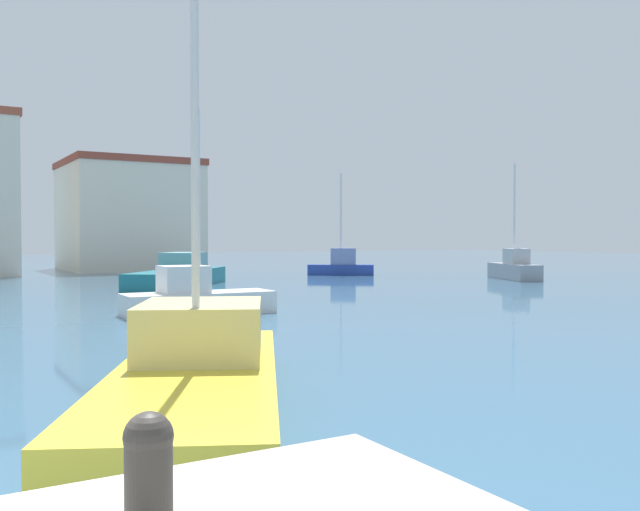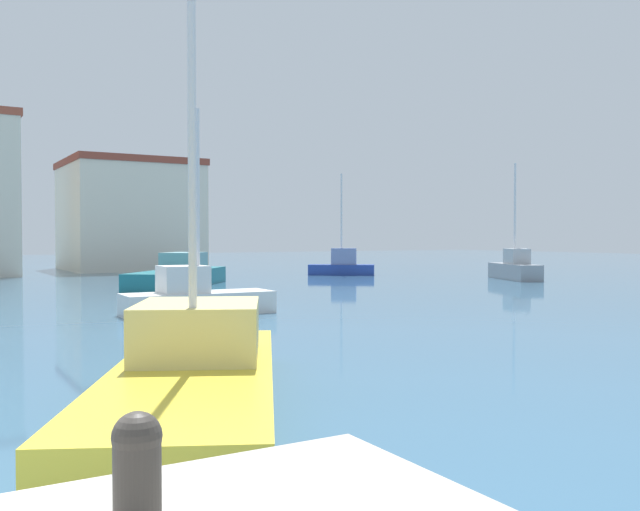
{
  "view_description": "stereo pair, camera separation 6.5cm",
  "coord_description": "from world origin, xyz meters",
  "px_view_note": "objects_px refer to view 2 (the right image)",
  "views": [
    {
      "loc": [
        0.2,
        -4.92,
        2.5
      ],
      "look_at": [
        15.85,
        21.52,
        1.69
      ],
      "focal_mm": 38.72,
      "sensor_mm": 36.0,
      "label": 1
    },
    {
      "loc": [
        0.25,
        -4.95,
        2.5
      ],
      "look_at": [
        15.85,
        21.52,
        1.69
      ],
      "focal_mm": 38.72,
      "sensor_mm": 36.0,
      "label": 2
    }
  ],
  "objects_px": {
    "sailboat_white_inner_mooring": "(195,297)",
    "sailboat_grey_distant_east": "(515,268)",
    "sailboat_yellow_outer_mooring": "(194,370)",
    "mooring_bollard": "(137,463)",
    "motorboat_teal_distant_north": "(180,275)",
    "sailboat_blue_behind_lamppost": "(342,265)"
  },
  "relations": [
    {
      "from": "mooring_bollard",
      "to": "sailboat_grey_distant_east",
      "type": "distance_m",
      "value": 39.4
    },
    {
      "from": "sailboat_white_inner_mooring",
      "to": "sailboat_grey_distant_east",
      "type": "bearing_deg",
      "value": 19.36
    },
    {
      "from": "mooring_bollard",
      "to": "sailboat_blue_behind_lamppost",
      "type": "relative_size",
      "value": 0.08
    },
    {
      "from": "sailboat_yellow_outer_mooring",
      "to": "motorboat_teal_distant_north",
      "type": "height_order",
      "value": "sailboat_yellow_outer_mooring"
    },
    {
      "from": "sailboat_white_inner_mooring",
      "to": "mooring_bollard",
      "type": "bearing_deg",
      "value": -111.05
    },
    {
      "from": "sailboat_yellow_outer_mooring",
      "to": "motorboat_teal_distant_north",
      "type": "distance_m",
      "value": 25.47
    },
    {
      "from": "sailboat_yellow_outer_mooring",
      "to": "sailboat_grey_distant_east",
      "type": "relative_size",
      "value": 1.59
    },
    {
      "from": "mooring_bollard",
      "to": "sailboat_yellow_outer_mooring",
      "type": "xyz_separation_m",
      "value": [
        2.59,
        6.23,
        -0.82
      ]
    },
    {
      "from": "sailboat_white_inner_mooring",
      "to": "sailboat_blue_behind_lamppost",
      "type": "distance_m",
      "value": 23.99
    },
    {
      "from": "sailboat_blue_behind_lamppost",
      "to": "sailboat_grey_distant_east",
      "type": "distance_m",
      "value": 11.19
    },
    {
      "from": "mooring_bollard",
      "to": "motorboat_teal_distant_north",
      "type": "xyz_separation_m",
      "value": [
        10.66,
        30.39,
        -0.78
      ]
    },
    {
      "from": "mooring_bollard",
      "to": "sailboat_blue_behind_lamppost",
      "type": "distance_m",
      "value": 42.27
    },
    {
      "from": "mooring_bollard",
      "to": "motorboat_teal_distant_north",
      "type": "bearing_deg",
      "value": 70.66
    },
    {
      "from": "mooring_bollard",
      "to": "sailboat_grey_distant_east",
      "type": "relative_size",
      "value": 0.08
    },
    {
      "from": "sailboat_blue_behind_lamppost",
      "to": "sailboat_grey_distant_east",
      "type": "bearing_deg",
      "value": -56.08
    },
    {
      "from": "motorboat_teal_distant_north",
      "to": "sailboat_grey_distant_east",
      "type": "height_order",
      "value": "sailboat_grey_distant_east"
    },
    {
      "from": "mooring_bollard",
      "to": "motorboat_teal_distant_north",
      "type": "height_order",
      "value": "motorboat_teal_distant_north"
    },
    {
      "from": "sailboat_white_inner_mooring",
      "to": "sailboat_yellow_outer_mooring",
      "type": "xyz_separation_m",
      "value": [
        -4.28,
        -11.6,
        -0.03
      ]
    },
    {
      "from": "sailboat_blue_behind_lamppost",
      "to": "sailboat_yellow_outer_mooring",
      "type": "bearing_deg",
      "value": -125.84
    },
    {
      "from": "sailboat_white_inner_mooring",
      "to": "sailboat_grey_distant_east",
      "type": "relative_size",
      "value": 0.97
    },
    {
      "from": "sailboat_yellow_outer_mooring",
      "to": "motorboat_teal_distant_north",
      "type": "xyz_separation_m",
      "value": [
        8.08,
        24.15,
        0.04
      ]
    },
    {
      "from": "mooring_bollard",
      "to": "sailboat_blue_behind_lamppost",
      "type": "bearing_deg",
      "value": 56.27
    }
  ]
}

